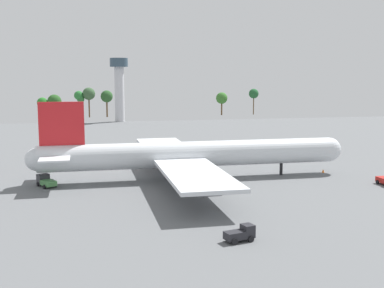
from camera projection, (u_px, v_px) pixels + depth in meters
The scene contains 9 objects.
ground_plane at pixel (192, 179), 109.42m from camera, with size 283.51×283.51×0.00m, color slate.
cargo_airplane at pixel (189, 155), 108.52m from camera, with size 70.88×65.90×17.41m.
maintenance_van at pixel (269, 148), 148.20m from camera, with size 4.67×2.53×2.03m.
cargo_loader at pixel (217, 155), 134.40m from camera, with size 4.98×2.95×2.20m.
catering_truck at pixel (46, 181), 101.89m from camera, with size 4.41×5.59×2.40m.
fuel_truck at pixel (241, 234), 68.24m from camera, with size 4.55×3.03×2.23m.
safety_cone_nose at pixel (323, 171), 116.61m from camera, with size 0.57×0.57×0.82m, color orange.
control_tower at pixel (119, 83), 242.75m from camera, with size 8.83×8.83×31.18m.
tree_line_backdrop at pixel (117, 98), 271.21m from camera, with size 124.36×7.47×16.23m.
Camera 1 is at (-22.72, -104.86, 22.81)m, focal length 46.17 mm.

